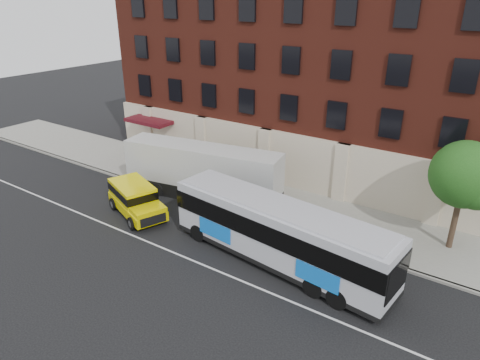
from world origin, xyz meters
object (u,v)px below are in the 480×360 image
Objects in this scene: city_bus at (279,232)px; yellow_suv at (135,197)px; street_tree at (465,177)px; sign_pole at (130,163)px; shipping_container at (202,173)px.

city_bus reaches higher than yellow_suv.
city_bus is (-7.35, -6.56, -2.50)m from street_tree.
street_tree is 0.48× the size of city_bus.
street_tree is at bearing 41.75° from city_bus.
city_bus is at bearing -12.38° from sign_pole.
sign_pole reaches higher than yellow_suv.
yellow_suv is (-10.42, -0.31, -0.75)m from city_bus.
sign_pole is at bearing 140.38° from yellow_suv.
city_bus is 1.12× the size of shipping_container.
sign_pole is at bearing -172.08° from shipping_container.
street_tree is at bearing 8.89° from shipping_container.
shipping_container is (-8.38, 4.10, -0.05)m from city_bus.
street_tree is (22.04, 3.34, 2.96)m from sign_pole.
sign_pole is 0.20× the size of city_bus.
sign_pole is 0.46× the size of yellow_suv.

